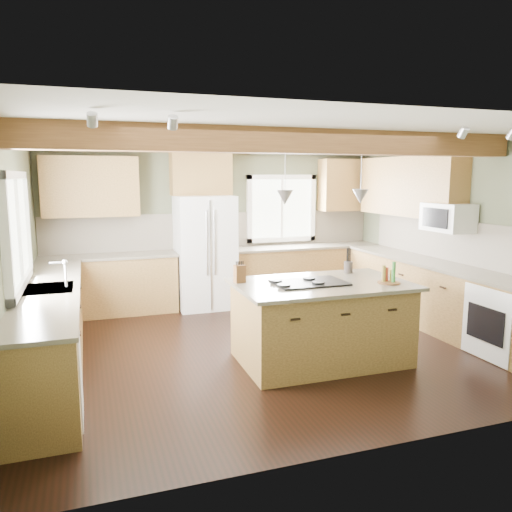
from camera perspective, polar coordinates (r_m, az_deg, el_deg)
name	(u,v)px	position (r m, az deg, el deg)	size (l,w,h in m)	color
floor	(268,346)	(6.35, 1.41, -10.26)	(5.60, 5.60, 0.00)	black
ceiling	(269,133)	(6.01, 1.51, 13.84)	(5.60, 5.60, 0.00)	silver
wall_back	(217,225)	(8.41, -4.49, 3.59)	(5.60, 5.60, 0.00)	#4B5139
wall_left	(14,255)	(5.71, -25.89, 0.10)	(5.00, 5.00, 0.00)	#4B5139
wall_right	(457,235)	(7.48, 22.01, 2.27)	(5.00, 5.00, 0.00)	#4B5139
ceiling_beam	(291,141)	(5.39, 3.97, 12.97)	(5.55, 0.26, 0.26)	#563218
soffit_trim	(218,149)	(8.29, -4.42, 12.09)	(5.55, 0.20, 0.10)	#563218
backsplash_back	(217,230)	(8.41, -4.45, 2.97)	(5.58, 0.03, 0.58)	brown
backsplash_right	(453,241)	(7.52, 21.63, 1.64)	(0.03, 3.70, 0.58)	brown
base_cab_back_left	(109,286)	(7.99, -16.40, -3.29)	(2.02, 0.60, 0.88)	brown
counter_back_left	(108,256)	(7.91, -16.55, -0.03)	(2.06, 0.64, 0.04)	brown
base_cab_back_right	(305,273)	(8.75, 5.57, -1.90)	(2.62, 0.60, 0.88)	brown
counter_back_right	(305,247)	(8.68, 5.62, 1.08)	(2.66, 0.64, 0.04)	brown
base_cab_left	(51,331)	(5.92, -22.35, -7.94)	(0.60, 3.70, 0.88)	brown
counter_left	(49,290)	(5.80, -22.62, -3.58)	(0.64, 3.74, 0.04)	brown
base_cab_right	(433,296)	(7.47, 19.62, -4.30)	(0.60, 3.70, 0.88)	brown
counter_right	(435,264)	(7.38, 19.81, -0.82)	(0.64, 3.74, 0.04)	brown
upper_cab_back_left	(91,187)	(7.94, -18.39, 7.53)	(1.40, 0.35, 0.90)	brown
upper_cab_over_fridge	(201,173)	(8.14, -6.32, 9.37)	(0.96, 0.35, 0.70)	brown
upper_cab_right	(409,186)	(8.04, 17.11, 7.61)	(0.35, 2.20, 0.90)	brown
upper_cab_back_corner	(345,185)	(9.07, 10.10, 7.99)	(0.90, 0.35, 0.90)	brown
window_left	(15,230)	(5.73, -25.81, 2.65)	(0.04, 1.60, 1.05)	white
window_back	(281,208)	(8.73, 2.88, 5.46)	(1.10, 0.04, 1.00)	white
sink	(49,289)	(5.80, -22.62, -3.53)	(0.50, 0.65, 0.03)	#262628
faucet	(66,275)	(5.76, -20.93, -2.04)	(0.02, 0.02, 0.28)	#B2B2B7
dishwasher	(44,377)	(4.69, -23.11, -12.57)	(0.60, 0.60, 0.84)	white
oven	(506,322)	(6.54, 26.66, -6.72)	(0.60, 0.72, 0.84)	white
microwave	(448,217)	(7.28, 21.07, 4.13)	(0.40, 0.70, 0.38)	white
pendant_left	(285,197)	(5.37, 3.32, 6.70)	(0.18, 0.18, 0.16)	#B2B2B7
pendant_right	(360,196)	(5.77, 11.85, 6.69)	(0.18, 0.18, 0.16)	#B2B2B7
refrigerator	(205,252)	(8.03, -5.85, 0.43)	(0.90, 0.74, 1.80)	white
island	(321,324)	(5.79, 7.43, -7.67)	(1.83, 1.12, 0.88)	olive
island_top	(322,284)	(5.68, 7.53, -3.22)	(1.95, 1.24, 0.04)	brown
cooktop	(309,283)	(5.61, 6.13, -3.03)	(0.79, 0.53, 0.02)	black
knife_block	(240,274)	(5.61, -1.87, -2.04)	(0.12, 0.09, 0.20)	brown
utensil_crock	(348,267)	(6.28, 10.51, -1.27)	(0.11, 0.11, 0.14)	#433D35
bottle_tray	(389,273)	(5.76, 14.99, -1.90)	(0.25, 0.25, 0.23)	brown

